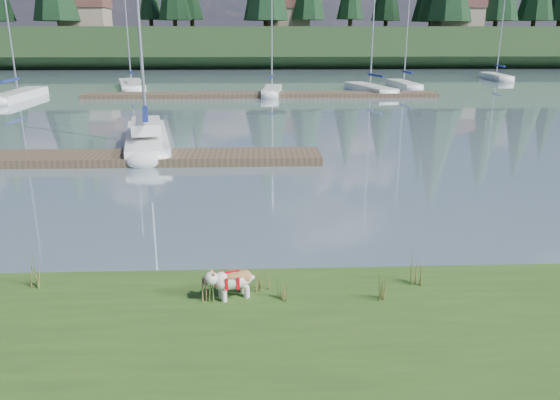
{
  "coord_description": "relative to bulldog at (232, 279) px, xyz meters",
  "views": [
    {
      "loc": [
        1.69,
        -10.86,
        4.57
      ],
      "look_at": [
        2.12,
        -0.5,
        1.38
      ],
      "focal_mm": 35.0,
      "sensor_mm": 36.0,
      "label": 1
    }
  ],
  "objects": [
    {
      "name": "weed_5",
      "position": [
        3.18,
        0.34,
        -0.05
      ],
      "size": [
        0.17,
        0.14,
        0.63
      ],
      "color": "#475B23",
      "rests_on": "bank"
    },
    {
      "name": "weed_2",
      "position": [
        2.47,
        -0.21,
        -0.03
      ],
      "size": [
        0.17,
        0.14,
        0.7
      ],
      "color": "#475B23",
      "rests_on": "bank"
    },
    {
      "name": "house_1",
      "position": [
        4.76,
        73.61,
        6.64
      ],
      "size": [
        6.3,
        5.3,
        4.65
      ],
      "color": "gray",
      "rests_on": "ridge"
    },
    {
      "name": "house_0",
      "position": [
        -23.24,
        72.61,
        6.64
      ],
      "size": [
        6.3,
        5.3,
        4.65
      ],
      "color": "gray",
      "rests_on": "ridge"
    },
    {
      "name": "dock_far",
      "position": [
        0.76,
        32.61,
        -0.52
      ],
      "size": [
        26.0,
        2.2,
        0.3
      ],
      "primitive_type": "cube",
      "color": "#4C3D2C",
      "rests_on": "ground"
    },
    {
      "name": "ground",
      "position": [
        -1.24,
        32.61,
        -0.67
      ],
      "size": [
        200.0,
        200.0,
        0.0
      ],
      "primitive_type": "plane",
      "color": "gray",
      "rests_on": "ground"
    },
    {
      "name": "dock_near",
      "position": [
        -5.24,
        11.61,
        -0.52
      ],
      "size": [
        16.0,
        2.0,
        0.3
      ],
      "primitive_type": "cube",
      "color": "#4C3D2C",
      "rests_on": "ground"
    },
    {
      "name": "sailboat_bg_0",
      "position": [
        -16.62,
        32.61,
        -0.35
      ],
      "size": [
        1.68,
        8.26,
        11.94
      ],
      "rotation": [
        0.0,
        0.0,
        1.58
      ],
      "color": "white",
      "rests_on": "ground"
    },
    {
      "name": "mud_lip",
      "position": [
        -1.24,
        1.01,
        -0.6
      ],
      "size": [
        60.0,
        0.5,
        0.14
      ],
      "primitive_type": "cube",
      "color": "#33281C",
      "rests_on": "ground"
    },
    {
      "name": "bulldog",
      "position": [
        0.0,
        0.0,
        0.0
      ],
      "size": [
        0.87,
        0.54,
        0.51
      ],
      "rotation": [
        0.0,
        0.0,
        3.48
      ],
      "color": "silver",
      "rests_on": "bank"
    },
    {
      "name": "house_2",
      "position": [
        28.76,
        71.61,
        6.64
      ],
      "size": [
        6.3,
        5.3,
        4.65
      ],
      "color": "gray",
      "rests_on": "ridge"
    },
    {
      "name": "weed_1",
      "position": [
        0.51,
        0.25,
        -0.15
      ],
      "size": [
        0.17,
        0.14,
        0.4
      ],
      "color": "#475B23",
      "rests_on": "bank"
    },
    {
      "name": "sailboat_main",
      "position": [
        -4.26,
        14.92,
        -0.25
      ],
      "size": [
        3.15,
        8.28,
        11.77
      ],
      "rotation": [
        0.0,
        0.0,
        1.77
      ],
      "color": "white",
      "rests_on": "ground"
    },
    {
      "name": "sailboat_bg_2",
      "position": [
        1.63,
        34.5,
        -0.34
      ],
      "size": [
        1.75,
        6.27,
        9.5
      ],
      "rotation": [
        0.0,
        0.0,
        1.48
      ],
      "color": "white",
      "rests_on": "ground"
    },
    {
      "name": "sailboat_bg_5",
      "position": [
        24.58,
        47.54,
        -0.35
      ],
      "size": [
        2.04,
        7.29,
        10.37
      ],
      "rotation": [
        0.0,
        0.0,
        1.48
      ],
      "color": "white",
      "rests_on": "ground"
    },
    {
      "name": "weed_4",
      "position": [
        0.82,
        -0.11,
        -0.16
      ],
      "size": [
        0.17,
        0.14,
        0.38
      ],
      "color": "#475B23",
      "rests_on": "bank"
    },
    {
      "name": "sailboat_bg_4",
      "position": [
        12.9,
        39.13,
        -0.34
      ],
      "size": [
        1.73,
        6.85,
        10.13
      ],
      "rotation": [
        0.0,
        0.0,
        1.63
      ],
      "color": "white",
      "rests_on": "ground"
    },
    {
      "name": "weed_3",
      "position": [
        -3.42,
        0.54,
        -0.05
      ],
      "size": [
        0.17,
        0.14,
        0.64
      ],
      "color": "#475B23",
      "rests_on": "bank"
    },
    {
      "name": "weed_0",
      "position": [
        -0.41,
        -0.18,
        -0.02
      ],
      "size": [
        0.17,
        0.14,
        0.72
      ],
      "color": "#475B23",
      "rests_on": "bank"
    },
    {
      "name": "sailboat_bg_1",
      "position": [
        -10.44,
        40.15,
        -0.35
      ],
      "size": [
        4.12,
        9.3,
        13.52
      ],
      "rotation": [
        0.0,
        0.0,
        1.84
      ],
      "color": "white",
      "rests_on": "ground"
    },
    {
      "name": "ridge",
      "position": [
        -1.24,
        75.61,
        1.83
      ],
      "size": [
        200.0,
        20.0,
        5.0
      ],
      "primitive_type": "cube",
      "color": "#1B3117",
      "rests_on": "ground"
    },
    {
      "name": "sailboat_bg_3",
      "position": [
        9.25,
        36.0,
        -0.35
      ],
      "size": [
        3.25,
        8.09,
        11.67
      ],
      "rotation": [
        0.0,
        0.0,
        1.79
      ],
      "color": "white",
      "rests_on": "ground"
    }
  ]
}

